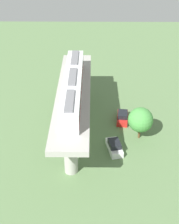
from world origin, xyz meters
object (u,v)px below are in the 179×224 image
Objects in this scene: train at (73,86)px; parked_car_red at (122,117)px; tree_near_viaduct at (140,120)px; parked_car_white at (114,147)px.

parked_car_red is (-8.20, -4.39, -8.43)m from train.
tree_near_viaduct is (-2.33, 4.85, 2.72)m from parked_car_red.
train reaches higher than tree_near_viaduct.
parked_car_white is 6.01m from tree_near_viaduct.
tree_near_viaduct is (-10.53, 0.46, -5.71)m from train.
train is 11.21m from parked_car_white.
train is 4.57× the size of parked_car_white.
tree_near_viaduct is (-4.18, -3.35, 2.72)m from parked_car_white.
parked_car_white and parked_car_red have the same top height.
parked_car_red is (-1.86, -8.20, 0.00)m from parked_car_white.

